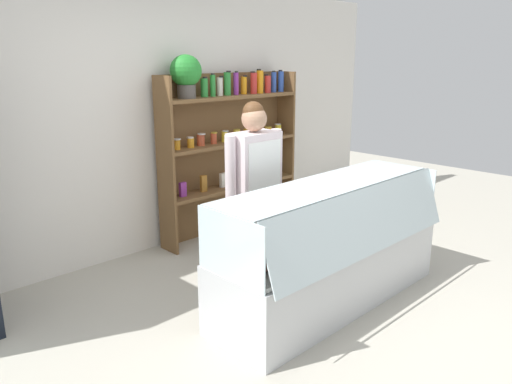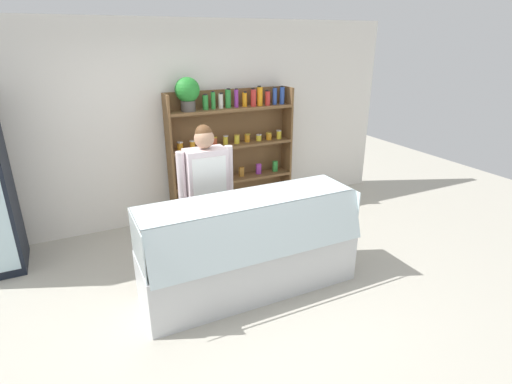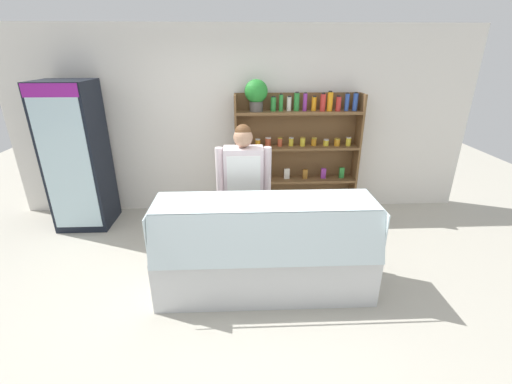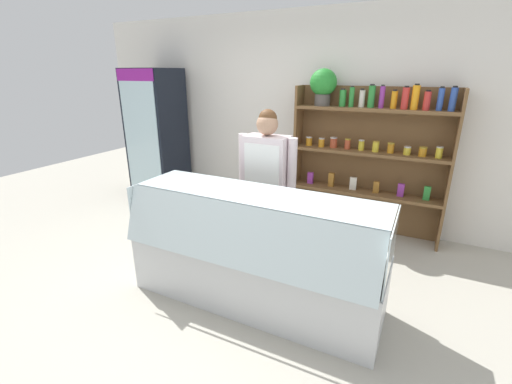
# 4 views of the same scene
# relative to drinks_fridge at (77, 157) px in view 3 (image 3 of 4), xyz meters

# --- Properties ---
(ground_plane) EXTENTS (12.00, 12.00, 0.00)m
(ground_plane) POSITION_rel_drinks_fridge_xyz_m (2.28, -1.58, -1.00)
(ground_plane) COLOR #B7B2A3
(back_wall) EXTENTS (6.80, 0.10, 2.70)m
(back_wall) POSITION_rel_drinks_fridge_xyz_m (2.28, 0.50, 0.35)
(back_wall) COLOR white
(back_wall) RESTS_ON ground
(drinks_fridge) EXTENTS (0.70, 0.66, 2.01)m
(drinks_fridge) POSITION_rel_drinks_fridge_xyz_m (0.00, 0.00, 0.00)
(drinks_fridge) COLOR black
(drinks_fridge) RESTS_ON ground
(shelving_unit) EXTENTS (1.81, 0.32, 2.00)m
(shelving_unit) POSITION_rel_drinks_fridge_xyz_m (2.96, 0.27, 0.14)
(shelving_unit) COLOR brown
(shelving_unit) RESTS_ON ground
(deli_display_case) EXTENTS (2.19, 0.74, 1.01)m
(deli_display_case) POSITION_rel_drinks_fridge_xyz_m (2.46, -1.62, -0.69)
(deli_display_case) COLOR silver
(deli_display_case) RESTS_ON ground
(shop_clerk) EXTENTS (0.63, 0.25, 1.62)m
(shop_clerk) POSITION_rel_drinks_fridge_xyz_m (2.27, -0.94, -0.05)
(shop_clerk) COLOR #4C4233
(shop_clerk) RESTS_ON ground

